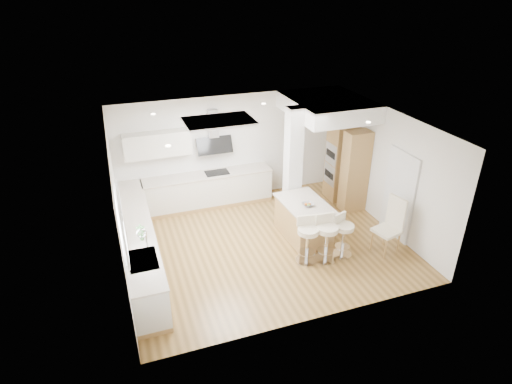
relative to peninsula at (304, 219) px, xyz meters
name	(u,v)px	position (x,y,z in m)	size (l,w,h in m)	color
ground	(265,244)	(-0.96, -0.04, -0.44)	(6.00, 6.00, 0.00)	olive
ceiling	(265,244)	(-0.96, -0.04, -0.44)	(6.00, 5.00, 0.02)	white
wall_back	(232,148)	(-0.96, 2.46, 0.96)	(6.00, 0.04, 2.80)	silver
wall_left	(118,212)	(-3.96, -0.04, 0.96)	(0.04, 5.00, 2.80)	silver
wall_right	(387,169)	(2.04, -0.04, 0.96)	(0.04, 5.00, 2.80)	silver
skylight	(219,121)	(-1.75, 0.56, 2.33)	(4.10, 2.10, 0.06)	silver
window_left	(121,221)	(-3.91, -0.94, 1.26)	(0.06, 1.28, 1.07)	white
doorway_right	(399,196)	(2.02, -0.64, 0.56)	(0.05, 1.00, 2.10)	#463D37
counter_left	(139,244)	(-3.66, 0.19, 0.02)	(0.63, 4.50, 1.35)	#B0864B
counter_back	(201,182)	(-1.87, 2.19, 0.26)	(3.62, 0.63, 2.50)	#B0864B
pillar	(293,165)	(0.09, 0.91, 0.96)	(0.35, 0.35, 2.80)	silver
soffit	(327,106)	(1.14, 1.36, 2.16)	(1.78, 2.20, 0.40)	white
oven_column	(346,165)	(1.72, 1.19, 0.61)	(0.63, 1.21, 2.10)	#B0864B
peninsula	(304,219)	(0.00, 0.00, 0.00)	(1.00, 1.46, 0.93)	#B0864B
bar_stool_a	(307,238)	(-0.35, -0.92, 0.14)	(0.52, 0.52, 1.02)	silver
bar_stool_b	(326,236)	(0.04, -1.00, 0.15)	(0.49, 0.49, 1.04)	silver
bar_stool_c	(343,233)	(0.46, -0.96, 0.10)	(0.55, 0.55, 0.95)	silver
dining_chair	(391,223)	(1.52, -1.14, 0.25)	(0.60, 0.60, 1.28)	beige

